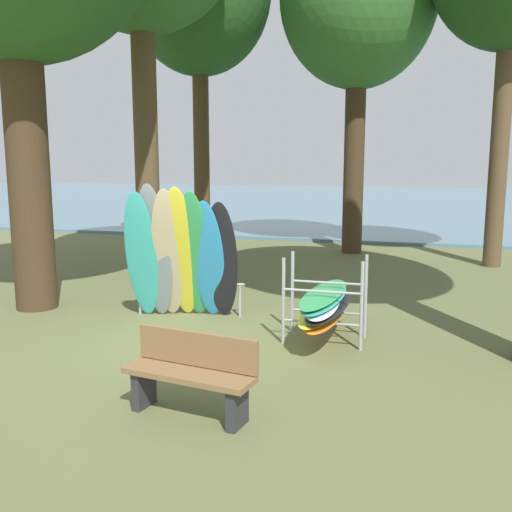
{
  "coord_description": "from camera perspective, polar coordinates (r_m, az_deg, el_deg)",
  "views": [
    {
      "loc": [
        3.15,
        -7.57,
        2.62
      ],
      "look_at": [
        0.7,
        1.09,
        1.1
      ],
      "focal_mm": 40.35,
      "sensor_mm": 36.0,
      "label": 1
    }
  ],
  "objects": [
    {
      "name": "park_bench",
      "position": [
        6.07,
        -6.43,
        -11.41
      ],
      "size": [
        1.45,
        0.63,
        0.85
      ],
      "color": "#2D2D33",
      "rests_on": "ground"
    },
    {
      "name": "leaning_board_pile",
      "position": [
        9.39,
        -7.47,
        -0.05
      ],
      "size": [
        1.91,
        1.11,
        2.26
      ],
      "color": "#38B2AD",
      "rests_on": "ground"
    },
    {
      "name": "ground_plane",
      "position": [
        8.61,
        -6.51,
        -8.2
      ],
      "size": [
        80.0,
        80.0,
        0.0
      ],
      "primitive_type": "plane",
      "color": "#60663D"
    },
    {
      "name": "lake_water",
      "position": [
        36.24,
        10.85,
        5.35
      ],
      "size": [
        80.0,
        36.0,
        0.1
      ],
      "primitive_type": "cube",
      "color": "slate",
      "rests_on": "ground"
    },
    {
      "name": "board_storage_rack",
      "position": [
        8.41,
        6.8,
        -4.72
      ],
      "size": [
        1.15,
        2.13,
        1.25
      ],
      "color": "#9EA0A5",
      "rests_on": "ground"
    }
  ]
}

